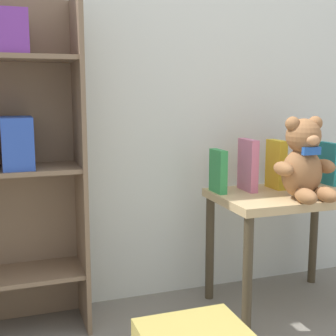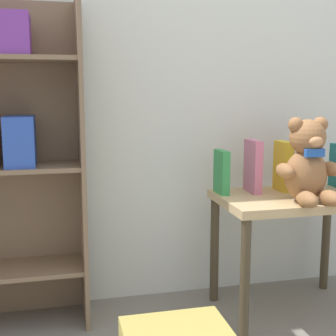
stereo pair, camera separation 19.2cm
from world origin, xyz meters
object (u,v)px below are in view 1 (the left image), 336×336
book_standing_teal (328,163)px  book_standing_yellow (276,164)px  book_standing_green (218,171)px  teddy_bear (304,162)px  book_standing_pink (248,165)px  display_table (286,211)px  book_standing_red (303,158)px

book_standing_teal → book_standing_yellow: bearing=179.3°
book_standing_yellow → book_standing_teal: size_ratio=1.11×
book_standing_green → teddy_bear: bearing=-38.9°
book_standing_green → book_standing_pink: bearing=-2.8°
book_standing_green → book_standing_teal: (0.58, -0.00, 0.01)m
book_standing_teal → display_table: bearing=-161.9°
book_standing_yellow → book_standing_pink: bearing=178.4°
book_standing_green → book_standing_yellow: 0.29m
book_standing_red → book_standing_pink: bearing=178.3°
book_standing_red → book_standing_yellow: bearing=178.9°
book_standing_green → book_standing_red: 0.43m
display_table → book_standing_green: 0.36m
teddy_bear → book_standing_teal: teddy_bear is taller
teddy_bear → book_standing_red: bearing=55.7°
book_standing_pink → teddy_bear: bearing=-55.2°
book_standing_yellow → book_standing_teal: book_standing_yellow is taller
display_table → book_standing_green: bearing=160.0°
display_table → book_standing_teal: bearing=19.2°
teddy_bear → book_standing_yellow: 0.22m
book_standing_pink → book_standing_red: (0.29, -0.00, 0.02)m
display_table → book_standing_pink: bearing=145.2°
display_table → book_standing_red: bearing=34.7°
display_table → book_standing_teal: (0.29, 0.10, 0.18)m
display_table → book_standing_red: (0.14, 0.10, 0.22)m
teddy_bear → book_standing_red: (0.15, 0.22, -0.02)m
display_table → book_standing_pink: size_ratio=2.75×
teddy_bear → book_standing_green: size_ratio=1.80×
teddy_bear → book_standing_green: bearing=142.0°
book_standing_pink → book_standing_teal: bearing=2.0°
book_standing_green → display_table: bearing=-20.8°
teddy_bear → book_standing_green: teddy_bear is taller
book_standing_yellow → display_table: bearing=-90.8°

